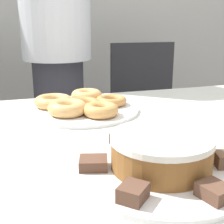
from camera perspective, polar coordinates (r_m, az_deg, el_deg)
name	(u,v)px	position (r m, az deg, el deg)	size (l,w,h in m)	color
table	(129,160)	(0.86, 3.15, -8.81)	(1.81, 0.94, 0.75)	silver
person_standing	(57,44)	(1.53, -10.09, 12.23)	(0.33, 0.33, 1.75)	#383842
office_chair_right	(149,125)	(1.87, 6.86, -2.44)	(0.46, 0.46, 0.91)	black
plate_cake	(160,169)	(0.63, 8.84, -10.31)	(0.35, 0.35, 0.01)	white
plate_donuts	(83,110)	(1.03, -5.33, 0.42)	(0.37, 0.37, 0.01)	white
frosted_cake	(161,151)	(0.62, 9.00, -7.09)	(0.20, 0.20, 0.07)	brown
lamington_0	(133,193)	(0.52, 3.87, -14.49)	(0.06, 0.06, 0.03)	brown
lamington_1	(215,192)	(0.54, 18.24, -13.65)	(0.05, 0.06, 0.02)	brown
lamington_3	(180,140)	(0.74, 12.31, -4.95)	(0.06, 0.06, 0.02)	brown
lamington_4	(123,140)	(0.72, 2.05, -5.16)	(0.06, 0.06, 0.02)	#513828
lamington_5	(93,163)	(0.62, -3.42, -9.31)	(0.06, 0.06, 0.02)	brown
donut_0	(83,104)	(1.02, -5.36, 1.45)	(0.11, 0.11, 0.03)	#D18E4C
donut_1	(87,95)	(1.12, -4.67, 3.04)	(0.11, 0.11, 0.04)	#E5AD66
donut_2	(53,101)	(1.06, -10.69, 1.94)	(0.12, 0.12, 0.04)	#E5AD66
donut_3	(68,108)	(0.96, -8.13, 0.75)	(0.12, 0.12, 0.04)	#E5AD66
donut_4	(101,110)	(0.94, -2.05, 0.39)	(0.11, 0.11, 0.04)	tan
donut_5	(111,101)	(1.06, -0.14, 2.10)	(0.11, 0.11, 0.03)	#D18E4C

